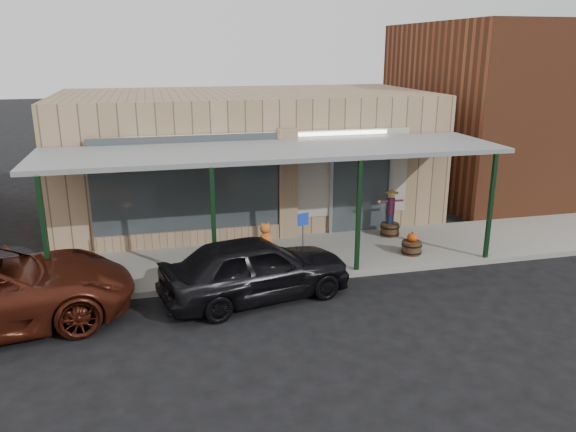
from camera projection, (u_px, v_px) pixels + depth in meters
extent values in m
plane|color=black|center=(312.00, 320.00, 12.00)|extent=(120.00, 120.00, 0.00)
cube|color=gray|center=(276.00, 258.00, 15.33)|extent=(40.00, 3.20, 0.15)
cube|color=tan|center=(246.00, 155.00, 19.02)|extent=(12.00, 6.00, 4.20)
cube|color=#3F494D|center=(187.00, 186.00, 15.65)|extent=(5.20, 0.06, 2.80)
cube|color=#3F494D|center=(360.00, 188.00, 17.07)|extent=(1.80, 0.06, 2.80)
cube|color=tan|center=(288.00, 186.00, 16.41)|extent=(0.55, 0.30, 3.40)
cube|color=tan|center=(190.00, 238.00, 16.14)|extent=(5.20, 0.30, 0.50)
cube|color=#ACA598|center=(264.00, 177.00, 16.23)|extent=(9.00, 0.02, 2.60)
cube|color=white|center=(263.00, 136.00, 15.86)|extent=(7.50, 0.03, 0.10)
cube|color=gray|center=(275.00, 151.00, 14.47)|extent=(12.00, 3.00, 0.12)
cube|color=black|center=(45.00, 240.00, 12.31)|extent=(0.10, 0.10, 2.95)
cube|color=black|center=(214.00, 228.00, 13.14)|extent=(0.10, 0.10, 2.95)
cube|color=black|center=(358.00, 217.00, 13.96)|extent=(0.10, 0.10, 2.95)
cube|color=black|center=(490.00, 208.00, 14.80)|extent=(0.10, 0.10, 2.95)
cube|color=brown|center=(560.00, 108.00, 22.57)|extent=(12.00, 8.00, 6.50)
cylinder|color=#533821|center=(390.00, 229.00, 16.93)|extent=(0.58, 0.58, 0.37)
cylinder|color=navy|center=(390.00, 219.00, 16.83)|extent=(0.21, 0.21, 0.28)
cylinder|color=maroon|center=(391.00, 206.00, 16.72)|extent=(0.23, 0.23, 0.51)
sphere|color=tan|center=(392.00, 195.00, 16.62)|extent=(0.20, 0.20, 0.20)
cone|color=tan|center=(392.00, 191.00, 16.58)|extent=(0.33, 0.33, 0.13)
cylinder|color=#533821|center=(412.00, 248.00, 15.41)|extent=(0.70, 0.70, 0.36)
ellipsoid|color=#E8470E|center=(412.00, 237.00, 15.32)|extent=(0.29, 0.29, 0.23)
cylinder|color=#4C471E|center=(413.00, 233.00, 15.29)|extent=(0.04, 0.04, 0.05)
cylinder|color=gray|center=(303.00, 248.00, 14.11)|extent=(0.04, 0.04, 1.21)
cube|color=blue|center=(303.00, 219.00, 13.90)|extent=(0.30, 0.13, 0.31)
imported|color=black|center=(256.00, 268.00, 12.85)|extent=(4.67, 2.66, 1.50)
ellipsoid|color=#D06224|center=(266.00, 242.00, 13.55)|extent=(0.35, 0.30, 0.45)
sphere|color=#D06224|center=(265.00, 229.00, 13.50)|extent=(0.26, 0.26, 0.26)
cylinder|color=#176A18|center=(266.00, 235.00, 13.50)|extent=(0.18, 0.18, 0.02)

